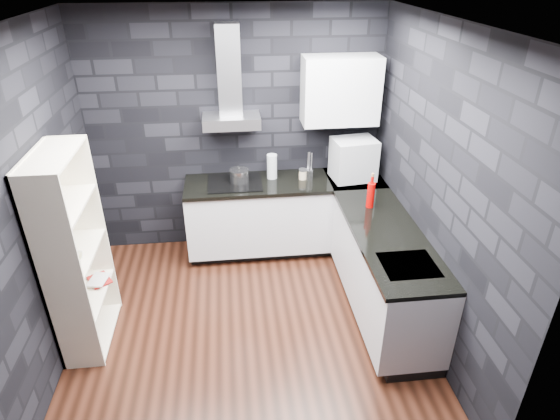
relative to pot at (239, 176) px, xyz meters
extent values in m
plane|color=#3A1B10|center=(0.00, -1.32, -0.97)|extent=(3.20, 3.20, 0.00)
plane|color=white|center=(0.00, -1.32, 1.73)|extent=(3.20, 3.20, 0.00)
cube|color=black|center=(0.00, 0.31, 0.38)|extent=(3.20, 0.05, 2.70)
cube|color=black|center=(0.00, -2.94, 0.38)|extent=(3.20, 0.05, 2.70)
cube|color=black|center=(-1.63, -1.32, 0.38)|extent=(0.05, 3.20, 2.70)
cube|color=black|center=(1.62, -1.32, 0.38)|extent=(0.05, 3.20, 2.70)
cube|color=black|center=(0.50, 0.02, -0.92)|extent=(2.18, 0.50, 0.10)
cube|color=black|center=(1.34, -1.22, -0.92)|extent=(0.50, 1.78, 0.10)
cube|color=silver|center=(0.50, -0.02, -0.49)|extent=(2.20, 0.60, 0.76)
cube|color=silver|center=(1.30, -1.22, -0.49)|extent=(0.60, 1.80, 0.76)
cube|color=black|center=(0.50, -0.03, -0.09)|extent=(2.20, 0.62, 0.04)
cube|color=black|center=(1.29, -1.22, -0.09)|extent=(0.62, 1.80, 0.04)
cube|color=black|center=(1.30, -0.02, -0.09)|extent=(0.62, 0.62, 0.04)
cube|color=#B1B1B6|center=(-0.05, 0.11, 0.59)|extent=(0.60, 0.34, 0.12)
cube|color=#B1B1B6|center=(-0.05, 0.18, 1.10)|extent=(0.24, 0.20, 0.90)
cube|color=silver|center=(1.10, 0.11, 0.88)|extent=(0.80, 0.35, 0.70)
cube|color=black|center=(-0.05, -0.02, -0.07)|extent=(0.58, 0.50, 0.01)
cube|color=#B1B1B6|center=(1.30, -1.72, -0.08)|extent=(0.44, 0.40, 0.01)
cylinder|color=#B0AFB4|center=(0.00, 0.00, 0.00)|extent=(0.25, 0.25, 0.12)
cylinder|color=silver|center=(0.37, 0.07, 0.06)|extent=(0.14, 0.14, 0.28)
cylinder|color=#CFB68E|center=(0.70, 0.00, -0.02)|extent=(0.10, 0.10, 0.10)
cylinder|color=#B0AFB4|center=(0.77, -0.01, -0.02)|extent=(0.10, 0.10, 0.12)
cube|color=#B2B5B9|center=(1.26, -0.03, 0.15)|extent=(0.50, 0.41, 0.46)
cylinder|color=#AC0201|center=(1.26, -0.72, 0.05)|extent=(0.09, 0.09, 0.26)
cube|color=#F1E6CA|center=(-1.42, -1.25, -0.07)|extent=(0.54, 0.86, 1.80)
imported|color=white|center=(-1.42, -1.40, -0.04)|extent=(0.23, 0.23, 0.05)
imported|color=maroon|center=(-1.42, -1.10, -0.40)|extent=(0.15, 0.11, 0.23)
imported|color=#B2B2B2|center=(-1.42, -1.07, -0.38)|extent=(0.15, 0.05, 0.21)
camera|label=1|loc=(-0.09, -4.68, 2.12)|focal=30.00mm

